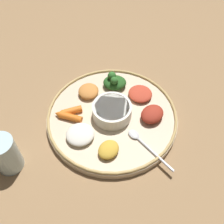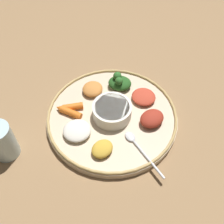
{
  "view_description": "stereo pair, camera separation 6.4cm",
  "coord_description": "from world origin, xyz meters",
  "views": [
    {
      "loc": [
        -0.23,
        0.4,
        0.63
      ],
      "look_at": [
        0.0,
        0.0,
        0.03
      ],
      "focal_mm": 43.6,
      "sensor_mm": 36.0,
      "label": 1
    },
    {
      "loc": [
        -0.28,
        0.37,
        0.63
      ],
      "look_at": [
        0.0,
        0.0,
        0.03
      ],
      "focal_mm": 43.6,
      "sensor_mm": 36.0,
      "label": 2
    }
  ],
  "objects": [
    {
      "name": "ground_plane",
      "position": [
        0.0,
        0.0,
        0.0
      ],
      "size": [
        2.4,
        2.4,
        0.0
      ],
      "primitive_type": "plane",
      "color": "olive"
    },
    {
      "name": "platter",
      "position": [
        0.0,
        0.0,
        0.01
      ],
      "size": [
        0.37,
        0.37,
        0.02
      ],
      "primitive_type": "cylinder",
      "color": "#C6B293",
      "rests_on": "ground_plane"
    },
    {
      "name": "platter_rim",
      "position": [
        0.0,
        0.0,
        0.02
      ],
      "size": [
        0.37,
        0.37,
        0.01
      ],
      "primitive_type": "torus",
      "color": "tan",
      "rests_on": "platter"
    },
    {
      "name": "center_bowl",
      "position": [
        0.0,
        0.0,
        0.04
      ],
      "size": [
        0.11,
        0.11,
        0.04
      ],
      "color": "silver",
      "rests_on": "platter"
    },
    {
      "name": "spoon",
      "position": [
        -0.12,
        0.04,
        0.02
      ],
      "size": [
        0.15,
        0.07,
        0.01
      ],
      "color": "silver",
      "rests_on": "platter"
    },
    {
      "name": "greens_pile",
      "position": [
        0.05,
        -0.1,
        0.04
      ],
      "size": [
        0.09,
        0.08,
        0.05
      ],
      "color": "#23511E",
      "rests_on": "platter"
    },
    {
      "name": "carrot_near_spoon",
      "position": [
        0.11,
        0.05,
        0.03
      ],
      "size": [
        0.06,
        0.07,
        0.02
      ],
      "color": "orange",
      "rests_on": "platter"
    },
    {
      "name": "carrot_outer",
      "position": [
        0.1,
        0.07,
        0.03
      ],
      "size": [
        0.08,
        0.03,
        0.02
      ],
      "color": "orange",
      "rests_on": "platter"
    },
    {
      "name": "mound_squash",
      "position": [
        0.1,
        -0.04,
        0.03
      ],
      "size": [
        0.07,
        0.07,
        0.02
      ],
      "primitive_type": "ellipsoid",
      "rotation": [
        0.0,
        0.0,
        1.79
      ],
      "color": "#C67A38",
      "rests_on": "platter"
    },
    {
      "name": "mound_berbere_red",
      "position": [
        -0.04,
        -0.1,
        0.03
      ],
      "size": [
        0.07,
        0.07,
        0.02
      ],
      "primitive_type": "ellipsoid",
      "rotation": [
        0.0,
        0.0,
        3.11
      ],
      "color": "#B73D28",
      "rests_on": "platter"
    },
    {
      "name": "mound_rice_white",
      "position": [
        0.04,
        0.1,
        0.03
      ],
      "size": [
        0.1,
        0.1,
        0.02
      ],
      "primitive_type": "ellipsoid",
      "rotation": [
        0.0,
        0.0,
        5.56
      ],
      "color": "silver",
      "rests_on": "platter"
    },
    {
      "name": "mound_beet",
      "position": [
        -0.1,
        -0.05,
        0.04
      ],
      "size": [
        0.07,
        0.08,
        0.03
      ],
      "primitive_type": "ellipsoid",
      "rotation": [
        0.0,
        0.0,
        4.47
      ],
      "color": "maroon",
      "rests_on": "platter"
    },
    {
      "name": "mound_lentil_yellow",
      "position": [
        -0.05,
        0.11,
        0.03
      ],
      "size": [
        0.05,
        0.06,
        0.02
      ],
      "primitive_type": "ellipsoid",
      "rotation": [
        0.0,
        0.0,
        4.62
      ],
      "color": "gold",
      "rests_on": "platter"
    },
    {
      "name": "drinking_glass",
      "position": [
        0.15,
        0.25,
        0.04
      ],
      "size": [
        0.07,
        0.07,
        0.1
      ],
      "color": "silver",
      "rests_on": "ground_plane"
    }
  ]
}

